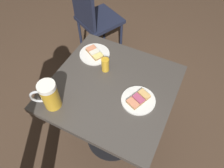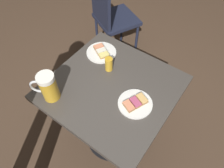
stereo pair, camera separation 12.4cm
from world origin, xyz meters
name	(u,v)px [view 2 (the right image)]	position (x,y,z in m)	size (l,w,h in m)	color
ground_plane	(112,136)	(0.00, 0.00, 0.00)	(6.00, 6.00, 0.00)	#4C3828
cafe_table	(112,101)	(0.00, 0.00, 0.59)	(0.74, 0.72, 0.76)	black
plate_near	(135,103)	(0.18, -0.03, 0.76)	(0.20, 0.20, 0.03)	white
plate_far	(101,52)	(-0.23, 0.19, 0.76)	(0.20, 0.20, 0.03)	white
beer_mug	(48,87)	(-0.24, -0.27, 0.85)	(0.15, 0.11, 0.18)	gold
beer_glass_small	(109,64)	(-0.10, 0.10, 0.80)	(0.05, 0.05, 0.09)	gold
cafe_chair	(111,17)	(-0.61, 0.82, 0.53)	(0.51, 0.51, 0.91)	#1E2338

